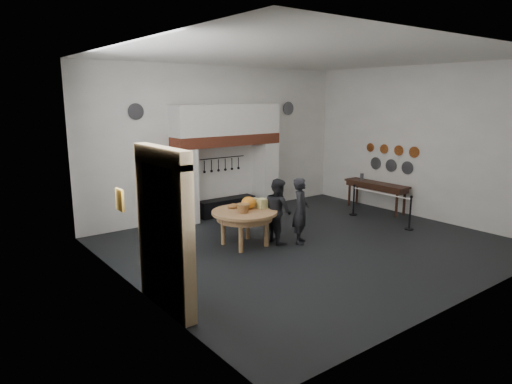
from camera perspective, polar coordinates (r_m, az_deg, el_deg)
floor at (r=11.47m, az=6.75°, el=-6.49°), size 9.00×8.00×0.02m
ceiling at (r=10.93m, az=7.35°, el=16.52°), size 9.00×8.00×0.02m
wall_back at (r=14.10m, az=-4.43°, el=6.35°), size 9.00×0.02×4.50m
wall_front at (r=8.61m, az=25.93°, el=1.67°), size 9.00×0.02×4.50m
wall_left at (r=8.50m, az=-15.30°, el=2.33°), size 0.02×8.00×4.50m
wall_right at (r=14.46m, az=20.00°, el=5.81°), size 0.02×8.00×4.50m
chimney_pier_left at (r=13.22m, az=-8.89°, el=0.73°), size 0.55×0.70×2.15m
chimney_pier_right at (r=14.83m, az=1.17°, el=2.07°), size 0.55×0.70×2.15m
hearth_brick_band at (r=13.80m, az=-3.64°, el=6.49°), size 3.50×0.72×0.32m
chimney_hood at (r=13.76m, az=-3.67°, el=9.02°), size 3.50×0.70×0.90m
iron_range at (r=14.20m, az=-3.69°, el=-1.79°), size 1.90×0.45×0.50m
utensil_rail at (r=14.09m, az=-4.22°, el=4.30°), size 1.60×0.02×0.02m
door_recess at (r=7.84m, az=-11.92°, el=-5.81°), size 0.04×1.10×2.50m
door_jamb_near at (r=7.27m, az=-8.89°, el=-6.70°), size 0.22×0.30×2.60m
door_jamb_far at (r=8.47m, az=-13.43°, el=-4.19°), size 0.22×0.30×2.60m
door_lintel at (r=7.58m, az=-11.75°, el=4.45°), size 0.22×1.70×0.30m
wall_plaque at (r=9.37m, az=-16.66°, el=-0.94°), size 0.05×0.34×0.44m
work_table at (r=11.08m, az=-1.45°, el=-2.54°), size 1.99×1.99×0.07m
pumpkin at (r=11.23m, az=-0.93°, el=-1.35°), size 0.36×0.36×0.31m
cheese_block_big at (r=11.30m, az=0.75°, el=-1.45°), size 0.22×0.22×0.24m
cheese_block_small at (r=11.52m, az=-0.25°, el=-1.29°), size 0.18×0.18×0.20m
wicker_basket at (r=10.84m, az=-1.63°, el=-2.08°), size 0.40×0.40×0.22m
bread_loaf at (r=11.28m, az=-2.91°, el=-1.77°), size 0.31×0.18×0.13m
visitor_near at (r=11.33m, az=5.62°, el=-2.35°), size 0.71×0.70×1.65m
visitor_far at (r=11.37m, az=2.76°, el=-2.33°), size 0.73×0.88×1.62m
side_table at (r=15.04m, az=14.82°, el=1.02°), size 0.55×2.20×0.06m
pewter_jug at (r=15.39m, az=13.10°, el=1.88°), size 0.12×0.12×0.22m
copper_pan_a at (r=14.57m, az=19.17°, el=4.72°), size 0.03×0.34×0.34m
copper_pan_b at (r=14.88m, az=17.41°, el=4.97°), size 0.03×0.32×0.32m
copper_pan_c at (r=15.20m, az=15.72°, el=5.21°), size 0.03×0.30×0.30m
copper_pan_d at (r=15.54m, az=14.10°, el=5.43°), size 0.03×0.28×0.28m
pewter_plate_left at (r=14.75m, az=18.40°, el=2.89°), size 0.03×0.40×0.40m
pewter_plate_mid at (r=15.09m, az=16.52°, el=3.19°), size 0.03×0.40×0.40m
pewter_plate_right at (r=15.44m, az=14.73°, el=3.49°), size 0.03×0.40×0.40m
pewter_plate_back_left at (r=12.74m, az=-14.79°, el=9.70°), size 0.44×0.03×0.44m
pewter_plate_back_right at (r=15.64m, az=4.07°, el=10.38°), size 0.44×0.03×0.44m
barrier_post_near at (r=13.19m, az=18.71°, el=-2.58°), size 0.05×0.05×0.90m
barrier_post_far at (r=14.36m, az=12.12°, el=-1.06°), size 0.05×0.05×0.90m
barrier_rope at (r=13.66m, az=15.37°, el=-0.16°), size 0.04×2.00×0.04m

